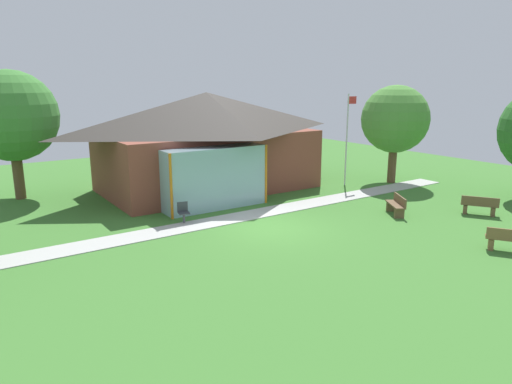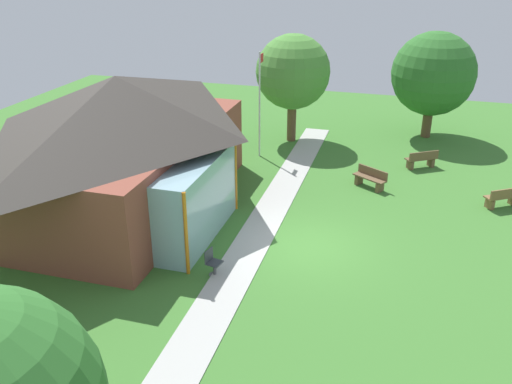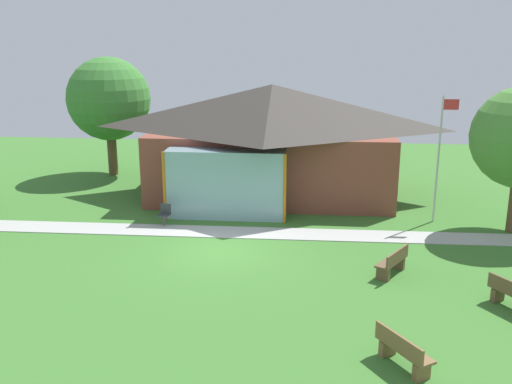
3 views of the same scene
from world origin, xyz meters
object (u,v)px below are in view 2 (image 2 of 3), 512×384
bench_mid_right (370,179)px  tree_east_hedge (293,72)px  bench_lawn_far_right (422,160)px  bench_front_right (503,198)px  flagpole (260,100)px  patio_chair_west (213,263)px  pavilion (124,142)px  tree_far_east (433,74)px

bench_mid_right → tree_east_hedge: 7.60m
bench_lawn_far_right → bench_front_right: 4.65m
bench_lawn_far_right → tree_east_hedge: bearing=128.9°
flagpole → bench_lawn_far_right: 8.03m
flagpole → tree_east_hedge: bearing=-19.7°
bench_mid_right → bench_lawn_far_right: size_ratio=1.00×
patio_chair_west → bench_lawn_far_right: bearing=163.0°
pavilion → bench_mid_right: size_ratio=7.81×
bench_lawn_far_right → tree_far_east: bearing=55.1°
flagpole → tree_far_east: size_ratio=0.91×
tree_far_east → pavilion: bearing=137.4°
bench_mid_right → bench_lawn_far_right: (2.94, -2.07, 0.00)m
bench_lawn_far_right → tree_east_hedge: (2.19, 6.68, 3.20)m
bench_front_right → tree_far_east: tree_far_east is taller
pavilion → bench_mid_right: (4.45, -8.97, -2.26)m
tree_east_hedge → pavilion: bearing=155.5°
bench_lawn_far_right → bench_front_right: (-3.43, -3.14, 0.00)m
pavilion → tree_east_hedge: 10.56m
bench_mid_right → tree_far_east: (7.75, -2.23, 2.98)m
tree_far_east → tree_east_hedge: bearing=111.0°
bench_mid_right → bench_front_right: 5.23m
bench_lawn_far_right → tree_far_east: 5.66m
tree_east_hedge → patio_chair_west: bearing=-177.7°
bench_mid_right → tree_east_hedge: tree_east_hedge is taller
bench_mid_right → patio_chair_west: 9.20m
patio_chair_west → tree_east_hedge: 13.77m
patio_chair_west → tree_east_hedge: (13.38, 0.54, 3.19)m
flagpole → bench_lawn_far_right: flagpole is taller
bench_front_right → patio_chair_west: bearing=-173.2°
patio_chair_west → tree_east_hedge: tree_east_hedge is taller
bench_lawn_far_right → bench_front_right: same height
bench_front_right → tree_east_hedge: bearing=117.1°
patio_chair_west → flagpole: bearing=-160.2°
pavilion → patio_chair_west: 6.60m
pavilion → flagpole: bearing=-26.3°
patio_chair_west → tree_far_east: bearing=170.2°
patio_chair_west → tree_far_east: 17.45m
tree_far_east → bench_lawn_far_right: bearing=178.0°
flagpole → bench_front_right: flagpole is taller
bench_lawn_far_right → tree_far_east: size_ratio=0.27×
pavilion → tree_far_east: tree_far_east is taller
flagpole → tree_far_east: bearing=-55.7°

